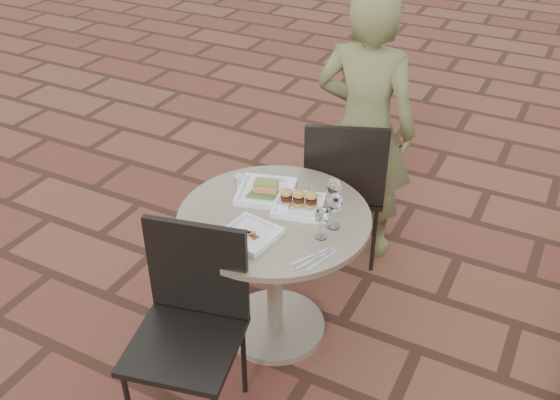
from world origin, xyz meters
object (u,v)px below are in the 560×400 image
at_px(chair_far, 344,180).
at_px(plate_sliders, 299,202).
at_px(cafe_table, 275,256).
at_px(diner, 365,129).
at_px(plate_salmon, 266,191).
at_px(plate_tuna, 250,234).
at_px(chair_near, 191,312).

relative_size(chair_far, plate_sliders, 3.35).
height_order(cafe_table, diner, diner).
height_order(chair_far, plate_sliders, chair_far).
relative_size(chair_far, plate_salmon, 2.83).
bearing_deg(plate_tuna, diner, 83.91).
height_order(chair_far, diner, diner).
xyz_separation_m(chair_far, diner, (0.03, 0.18, 0.24)).
distance_m(plate_salmon, plate_sliders, 0.19).
relative_size(chair_far, chair_near, 1.00).
xyz_separation_m(chair_far, plate_tuna, (-0.08, -0.91, 0.19)).
bearing_deg(cafe_table, plate_tuna, -94.49).
height_order(cafe_table, plate_salmon, plate_salmon).
bearing_deg(diner, chair_near, 78.45).
bearing_deg(chair_far, chair_near, 61.14).
height_order(chair_near, diner, diner).
height_order(plate_sliders, plate_tuna, plate_sliders).
height_order(cafe_table, chair_far, chair_far).
bearing_deg(cafe_table, chair_near, -99.89).
height_order(cafe_table, chair_near, chair_near).
relative_size(cafe_table, chair_near, 0.97).
distance_m(chair_near, plate_salmon, 0.72).
xyz_separation_m(diner, plate_salmon, (-0.22, -0.76, -0.04)).
bearing_deg(cafe_table, chair_far, 84.62).
xyz_separation_m(plate_sliders, plate_tuna, (-0.09, -0.30, -0.02)).
relative_size(chair_near, plate_salmon, 2.83).
xyz_separation_m(diner, plate_sliders, (-0.02, -0.79, -0.03)).
xyz_separation_m(cafe_table, plate_tuna, (-0.02, -0.20, 0.26)).
distance_m(chair_far, plate_salmon, 0.63).
distance_m(cafe_table, diner, 0.94).
distance_m(chair_far, diner, 0.31).
xyz_separation_m(cafe_table, diner, (0.10, 0.89, 0.31)).
bearing_deg(plate_salmon, diner, 74.07).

